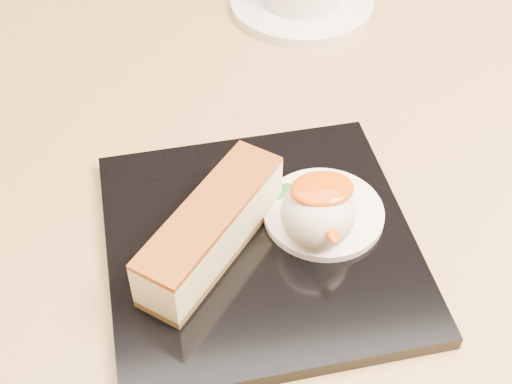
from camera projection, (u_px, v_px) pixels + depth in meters
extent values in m
cylinder|color=black|center=(265.00, 380.00, 0.86)|extent=(0.08, 0.08, 0.66)
cube|color=olive|center=(269.00, 174.00, 0.61)|extent=(0.80, 0.80, 0.04)
cube|color=black|center=(260.00, 244.00, 0.52)|extent=(0.23, 0.23, 0.01)
cube|color=brown|center=(213.00, 246.00, 0.51)|extent=(0.11, 0.13, 0.01)
cube|color=#FFF5A6|center=(211.00, 228.00, 0.49)|extent=(0.11, 0.13, 0.03)
cube|color=#833C0E|center=(210.00, 210.00, 0.48)|extent=(0.11, 0.13, 0.00)
cylinder|color=white|center=(323.00, 213.00, 0.53)|extent=(0.09, 0.09, 0.01)
sphere|color=white|center=(318.00, 213.00, 0.50)|extent=(0.05, 0.05, 0.05)
ellipsoid|color=#EC5007|center=(322.00, 189.00, 0.48)|extent=(0.04, 0.03, 0.01)
ellipsoid|color=#297F2D|center=(279.00, 194.00, 0.54)|extent=(0.02, 0.01, 0.00)
ellipsoid|color=#297F2D|center=(290.00, 188.00, 0.54)|extent=(0.02, 0.02, 0.00)
ellipsoid|color=#297F2D|center=(268.00, 188.00, 0.54)|extent=(0.01, 0.02, 0.00)
cylinder|color=white|center=(302.00, 4.00, 0.75)|extent=(0.15, 0.15, 0.01)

